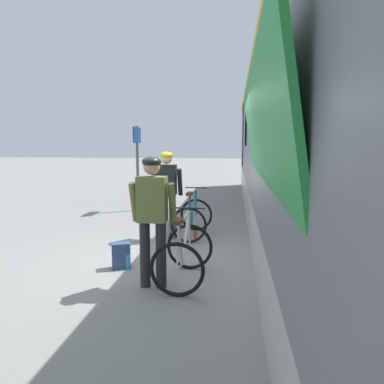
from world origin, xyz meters
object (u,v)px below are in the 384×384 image
object	(u,v)px
train_car	(336,141)
water_bottle_near_the_bikes	(195,236)
platform_sign_post	(137,154)
water_bottle_by_the_backpack	(128,262)
cyclist_near_in_dark	(167,187)
cyclist_far_in_olive	(152,210)
bicycle_far_silver	(184,254)
bicycle_near_teal	(193,217)
backpack_on_platform	(121,256)

from	to	relation	value
train_car	water_bottle_near_the_bikes	bearing A→B (deg)	175.86
platform_sign_post	water_bottle_by_the_backpack	bearing A→B (deg)	-76.73
train_car	water_bottle_near_the_bikes	world-z (taller)	train_car
cyclist_near_in_dark	cyclist_far_in_olive	bearing A→B (deg)	-83.68
cyclist_far_in_olive	water_bottle_by_the_backpack	distance (m)	1.25
cyclist_near_in_dark	water_bottle_by_the_backpack	size ratio (longest dim) A/B	7.68
train_car	bicycle_far_silver	distance (m)	3.54
train_car	bicycle_near_teal	size ratio (longest dim) A/B	18.34
train_car	water_bottle_by_the_backpack	xyz separation A→B (m)	(-3.40, -1.58, -1.85)
water_bottle_near_the_bikes	platform_sign_post	world-z (taller)	platform_sign_post
backpack_on_platform	water_bottle_near_the_bikes	xyz separation A→B (m)	(0.97, 1.73, -0.10)
water_bottle_near_the_bikes	cyclist_far_in_olive	bearing A→B (deg)	-97.39
train_car	backpack_on_platform	xyz separation A→B (m)	(-3.52, -1.55, -1.77)
bicycle_far_silver	water_bottle_by_the_backpack	xyz separation A→B (m)	(-0.92, 0.41, -0.29)
cyclist_near_in_dark	water_bottle_near_the_bikes	xyz separation A→B (m)	(0.59, -0.11, -0.96)
cyclist_near_in_dark	bicycle_near_teal	world-z (taller)	cyclist_near_in_dark
cyclist_near_in_dark	water_bottle_near_the_bikes	size ratio (longest dim) A/B	9.01
bicycle_near_teal	water_bottle_by_the_backpack	distance (m)	2.22
bicycle_far_silver	water_bottle_near_the_bikes	xyz separation A→B (m)	(-0.08, 2.17, -0.30)
cyclist_far_in_olive	water_bottle_by_the_backpack	xyz separation A→B (m)	(-0.54, 0.63, -0.94)
backpack_on_platform	cyclist_far_in_olive	bearing A→B (deg)	-62.37
cyclist_near_in_dark	backpack_on_platform	xyz separation A→B (m)	(-0.38, -1.84, -0.85)
bicycle_near_teal	water_bottle_by_the_backpack	xyz separation A→B (m)	(-0.76, -2.07, -0.29)
cyclist_near_in_dark	backpack_on_platform	bearing A→B (deg)	-101.68
bicycle_near_teal	backpack_on_platform	size ratio (longest dim) A/B	2.75
bicycle_far_silver	backpack_on_platform	xyz separation A→B (m)	(-1.04, 0.44, -0.20)
cyclist_far_in_olive	platform_sign_post	xyz separation A→B (m)	(-1.68, 5.45, 0.57)
cyclist_far_in_olive	water_bottle_near_the_bikes	bearing A→B (deg)	82.61
water_bottle_by_the_backpack	platform_sign_post	distance (m)	5.18
bicycle_far_silver	water_bottle_near_the_bikes	world-z (taller)	bicycle_far_silver
backpack_on_platform	water_bottle_near_the_bikes	bearing A→B (deg)	43.65
train_car	bicycle_near_teal	xyz separation A→B (m)	(-2.64, 0.49, -1.56)
backpack_on_platform	bicycle_near_teal	bearing A→B (deg)	49.45
water_bottle_near_the_bikes	train_car	bearing A→B (deg)	-4.14
bicycle_near_teal	cyclist_near_in_dark	bearing A→B (deg)	-159.02
water_bottle_by_the_backpack	cyclist_far_in_olive	bearing A→B (deg)	-49.31
bicycle_near_teal	bicycle_far_silver	bearing A→B (deg)	-86.21
cyclist_near_in_dark	bicycle_far_silver	size ratio (longest dim) A/B	1.61
bicycle_near_teal	water_bottle_near_the_bikes	bearing A→B (deg)	-73.66
cyclist_far_in_olive	bicycle_near_teal	size ratio (longest dim) A/B	1.60
cyclist_far_in_olive	water_bottle_near_the_bikes	xyz separation A→B (m)	(0.31, 2.39, -0.96)
backpack_on_platform	platform_sign_post	xyz separation A→B (m)	(-1.02, 4.79, 1.42)
cyclist_far_in_olive	bicycle_near_teal	bearing A→B (deg)	85.28
water_bottle_near_the_bikes	platform_sign_post	distance (m)	3.95
bicycle_near_teal	water_bottle_near_the_bikes	size ratio (longest dim) A/B	5.61
cyclist_far_in_olive	platform_sign_post	distance (m)	5.73
bicycle_near_teal	cyclist_far_in_olive	bearing A→B (deg)	-94.72
bicycle_far_silver	platform_sign_post	world-z (taller)	platform_sign_post
bicycle_near_teal	backpack_on_platform	world-z (taller)	bicycle_near_teal
bicycle_near_teal	platform_sign_post	distance (m)	3.56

